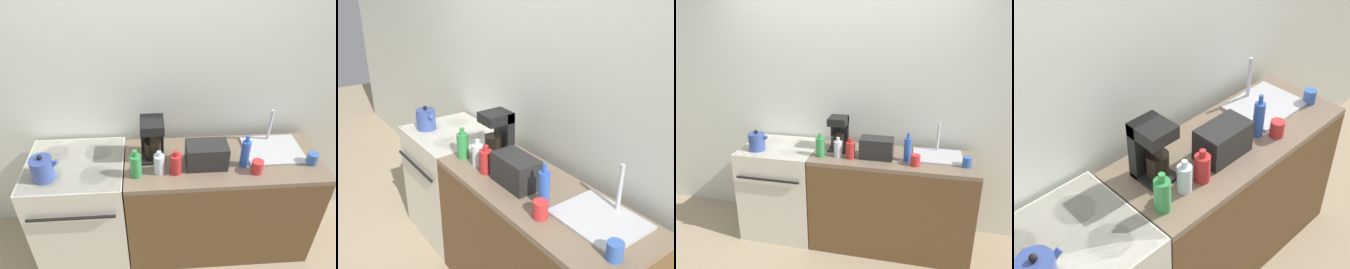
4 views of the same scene
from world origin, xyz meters
TOP-DOWN VIEW (x-y plane):
  - ground_plane at (0.00, 0.00)m, footprint 12.00×12.00m
  - wall_back at (0.00, 0.68)m, footprint 8.00×0.05m
  - stove at (-0.58, 0.31)m, footprint 0.72×0.67m
  - counter_block at (0.52, 0.29)m, footprint 1.47×0.59m
  - kettle at (-0.76, 0.18)m, footprint 0.19×0.15m
  - toaster at (0.38, 0.24)m, footprint 0.29×0.18m
  - coffee_maker at (0.00, 0.38)m, footprint 0.17×0.20m
  - sink_tray at (0.92, 0.38)m, footprint 0.43×0.36m
  - bottle_clear at (0.04, 0.18)m, footprint 0.08×0.08m
  - bottle_blue at (0.66, 0.22)m, footprint 0.06×0.06m
  - bottle_red at (0.16, 0.17)m, footprint 0.08×0.08m
  - bottle_green at (-0.12, 0.16)m, footprint 0.08×0.08m
  - cup_blue at (1.16, 0.20)m, footprint 0.08×0.08m
  - cup_red at (0.73, 0.14)m, footprint 0.08×0.08m

SIDE VIEW (x-z plane):
  - ground_plane at x=0.00m, z-range 0.00..0.00m
  - counter_block at x=0.52m, z-range 0.00..0.93m
  - stove at x=-0.58m, z-range 0.01..0.94m
  - sink_tray at x=0.92m, z-range 0.80..1.08m
  - cup_blue at x=1.16m, z-range 0.93..1.01m
  - cup_red at x=0.73m, z-range 0.93..1.02m
  - bottle_clear at x=0.04m, z-range 0.91..1.10m
  - bottle_red at x=0.16m, z-range 0.91..1.10m
  - kettle at x=-0.76m, z-range 0.91..1.11m
  - bottle_green at x=-0.12m, z-range 0.91..1.13m
  - toaster at x=0.38m, z-range 0.93..1.11m
  - bottle_blue at x=0.66m, z-range 0.91..1.17m
  - coffee_maker at x=0.00m, z-range 0.93..1.26m
  - wall_back at x=0.00m, z-range 0.00..2.60m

